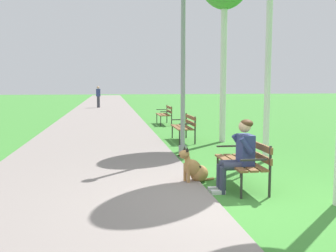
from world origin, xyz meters
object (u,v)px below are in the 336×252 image
(lamp_post_near, at_px, (183,67))
(park_bench_mid, at_px, (185,125))
(park_bench_near, at_px, (245,159))
(pedestrian_distant, at_px, (98,97))
(person_seated_on_near_bench, at_px, (239,153))
(dog_shepherd, at_px, (195,169))
(park_bench_far, at_px, (165,113))

(lamp_post_near, bearing_deg, park_bench_mid, 77.71)
(park_bench_near, relative_size, pedestrian_distant, 0.91)
(person_seated_on_near_bench, xyz_separation_m, dog_shepherd, (-0.61, 0.71, -0.42))
(park_bench_mid, distance_m, dog_shepherd, 5.23)
(park_bench_near, height_order, dog_shepherd, park_bench_near)
(park_bench_mid, relative_size, pedestrian_distant, 0.91)
(park_bench_near, distance_m, pedestrian_distant, 23.13)
(person_seated_on_near_bench, bearing_deg, lamp_post_near, 96.76)
(park_bench_far, bearing_deg, dog_shepherd, -95.18)
(person_seated_on_near_bench, bearing_deg, park_bench_near, 54.93)
(lamp_post_near, bearing_deg, person_seated_on_near_bench, -83.24)
(park_bench_mid, bearing_deg, park_bench_far, 88.87)
(dog_shepherd, xyz_separation_m, lamp_post_near, (0.24, 2.45, 2.00))
(dog_shepherd, bearing_deg, pedestrian_distant, 96.05)
(park_bench_mid, bearing_deg, pedestrian_distant, 100.51)
(pedestrian_distant, bearing_deg, dog_shepherd, -83.95)
(park_bench_far, height_order, pedestrian_distant, pedestrian_distant)
(dog_shepherd, distance_m, lamp_post_near, 3.17)
(park_bench_mid, xyz_separation_m, park_bench_far, (0.10, 5.10, 0.00))
(park_bench_near, xyz_separation_m, park_bench_mid, (0.01, 5.57, 0.00))
(person_seated_on_near_bench, relative_size, lamp_post_near, 0.29)
(park_bench_near, distance_m, dog_shepherd, 0.95)
(park_bench_mid, height_order, pedestrian_distant, pedestrian_distant)
(person_seated_on_near_bench, height_order, pedestrian_distant, pedestrian_distant)
(park_bench_mid, relative_size, park_bench_far, 1.00)
(park_bench_near, distance_m, park_bench_far, 10.67)
(park_bench_near, relative_size, dog_shepherd, 1.87)
(park_bench_near, bearing_deg, dog_shepherd, 153.42)
(person_seated_on_near_bench, bearing_deg, pedestrian_distant, 97.36)
(person_seated_on_near_bench, bearing_deg, park_bench_far, 88.35)
(park_bench_far, relative_size, lamp_post_near, 0.34)
(park_bench_mid, xyz_separation_m, pedestrian_distant, (-3.21, 17.33, 0.33))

